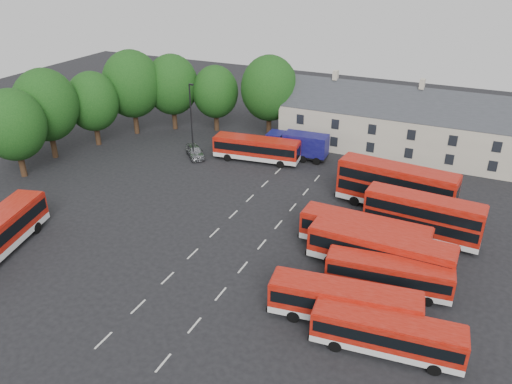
% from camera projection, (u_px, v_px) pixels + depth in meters
% --- Properties ---
extents(ground, '(140.00, 140.00, 0.00)m').
position_uv_depth(ground, '(204.00, 243.00, 46.24)').
color(ground, black).
rests_on(ground, ground).
extents(lane_markings, '(5.15, 33.80, 0.01)m').
position_uv_depth(lane_markings, '(238.00, 238.00, 46.92)').
color(lane_markings, beige).
rests_on(lane_markings, ground).
extents(treeline, '(29.92, 32.59, 12.01)m').
position_uv_depth(treeline, '(140.00, 95.00, 66.77)').
color(treeline, black).
rests_on(treeline, ground).
extents(terrace_houses, '(35.70, 7.13, 10.06)m').
position_uv_depth(terrace_houses, '(416.00, 127.00, 63.67)').
color(terrace_houses, beige).
rests_on(terrace_houses, ground).
extents(bus_row_a, '(10.17, 3.27, 2.82)m').
position_uv_depth(bus_row_a, '(387.00, 332.00, 33.13)').
color(bus_row_a, silver).
rests_on(bus_row_a, ground).
extents(bus_row_b, '(11.03, 3.90, 3.05)m').
position_uv_depth(bus_row_b, '(344.00, 301.00, 35.83)').
color(bus_row_b, silver).
rests_on(bus_row_b, ground).
extents(bus_row_c, '(9.92, 3.29, 2.75)m').
position_uv_depth(bus_row_c, '(389.00, 273.00, 39.18)').
color(bus_row_c, silver).
rests_on(bus_row_c, ground).
extents(bus_row_d, '(12.04, 3.08, 3.38)m').
position_uv_depth(bus_row_d, '(380.00, 250.00, 41.50)').
color(bus_row_d, silver).
rests_on(bus_row_d, ground).
extents(bus_row_e, '(11.44, 2.91, 3.22)m').
position_uv_depth(bus_row_e, '(364.00, 232.00, 44.25)').
color(bus_row_e, silver).
rests_on(bus_row_e, ground).
extents(bus_dd_south, '(10.69, 3.13, 4.33)m').
position_uv_depth(bus_dd_south, '(423.00, 215.00, 45.89)').
color(bus_dd_south, silver).
rests_on(bus_dd_south, ground).
extents(bus_dd_north, '(12.09, 3.92, 4.87)m').
position_uv_depth(bus_dd_north, '(396.00, 185.00, 50.86)').
color(bus_dd_north, silver).
rests_on(bus_dd_north, ground).
extents(bus_north, '(11.12, 3.73, 3.08)m').
position_uv_depth(bus_north, '(256.00, 148.00, 62.83)').
color(bus_north, silver).
rests_on(bus_north, ground).
extents(box_truck, '(7.90, 2.79, 3.41)m').
position_uv_depth(box_truck, '(298.00, 144.00, 63.64)').
color(box_truck, black).
rests_on(box_truck, ground).
extents(silver_car, '(4.45, 4.53, 1.54)m').
position_uv_depth(silver_car, '(195.00, 151.00, 64.58)').
color(silver_car, '#979A9E').
rests_on(silver_car, ground).
extents(lamppost, '(0.68, 0.30, 9.84)m').
position_uv_depth(lamppost, '(191.00, 120.00, 61.88)').
color(lamppost, black).
rests_on(lamppost, ground).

